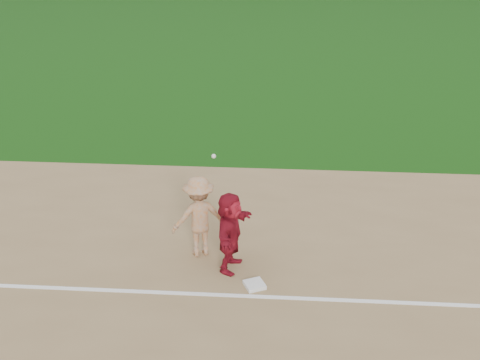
{
  "coord_description": "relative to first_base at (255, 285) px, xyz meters",
  "views": [
    {
      "loc": [
        0.81,
        -9.88,
        6.66
      ],
      "look_at": [
        0.0,
        1.5,
        1.3
      ],
      "focal_mm": 45.0,
      "sensor_mm": 36.0,
      "label": 1
    }
  ],
  "objects": [
    {
      "name": "first_base",
      "position": [
        0.0,
        0.0,
        0.0
      ],
      "size": [
        0.47,
        0.47,
        0.08
      ],
      "primitive_type": "cube",
      "rotation": [
        0.0,
        0.0,
        0.43
      ],
      "color": "white",
      "rests_on": "infield_dirt"
    },
    {
      "name": "foul_line",
      "position": [
        -0.42,
        -0.32,
        -0.03
      ],
      "size": [
        60.0,
        0.1,
        0.01
      ],
      "primitive_type": "cube",
      "color": "white",
      "rests_on": "infield_dirt"
    },
    {
      "name": "base_runner",
      "position": [
        -0.51,
        0.61,
        0.78
      ],
      "size": [
        0.8,
        1.59,
        1.64
      ],
      "primitive_type": "imported",
      "rotation": [
        0.0,
        0.0,
        1.35
      ],
      "color": "maroon",
      "rests_on": "infield_dirt"
    },
    {
      "name": "ground",
      "position": [
        -0.42,
        0.48,
        -0.06
      ],
      "size": [
        160.0,
        160.0,
        0.0
      ],
      "primitive_type": "plane",
      "color": "#13440D",
      "rests_on": "ground"
    },
    {
      "name": "first_base_play",
      "position": [
        -1.18,
        1.11,
        0.82
      ],
      "size": [
        1.27,
        1.0,
        2.3
      ],
      "color": "#9C9C9E",
      "rests_on": "infield_dirt"
    }
  ]
}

